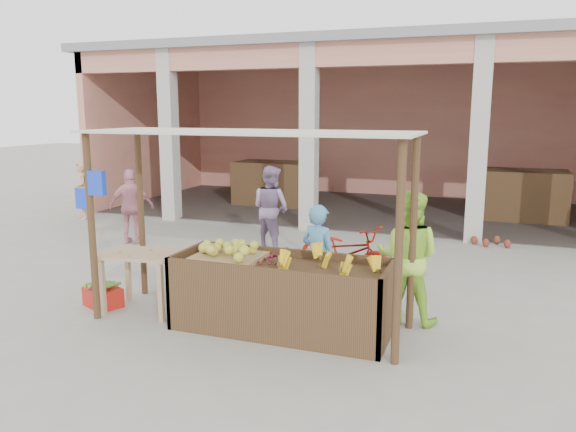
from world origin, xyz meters
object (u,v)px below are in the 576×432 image
at_px(motorcycle, 345,252).
at_px(red_crate, 103,297).
at_px(fruit_stall, 281,298).
at_px(vendor_green, 408,254).
at_px(side_table, 143,263).
at_px(vendor_blue, 319,255).

bearing_deg(motorcycle, red_crate, 149.58).
relative_size(fruit_stall, vendor_green, 1.49).
bearing_deg(motorcycle, side_table, 156.13).
xyz_separation_m(fruit_stall, red_crate, (-2.57, -0.05, -0.27)).
xyz_separation_m(red_crate, vendor_green, (3.94, 0.88, 0.74)).
bearing_deg(vendor_blue, motorcycle, -70.53).
xyz_separation_m(vendor_blue, motorcycle, (0.01, 1.38, -0.29)).
relative_size(fruit_stall, motorcycle, 1.43).
xyz_separation_m(vendor_blue, vendor_green, (1.15, 0.03, 0.11)).
bearing_deg(vendor_green, red_crate, 15.59).
bearing_deg(side_table, fruit_stall, -10.15).
distance_m(fruit_stall, vendor_blue, 0.90).
distance_m(fruit_stall, motorcycle, 2.19).
distance_m(red_crate, motorcycle, 3.60).
bearing_deg(side_table, motorcycle, 34.77).
bearing_deg(red_crate, motorcycle, 61.98).
relative_size(side_table, vendor_blue, 0.71).
height_order(fruit_stall, red_crate, fruit_stall).
distance_m(red_crate, vendor_green, 4.10).
height_order(vendor_green, motorcycle, vendor_green).
height_order(side_table, vendor_blue, vendor_blue).
distance_m(fruit_stall, vendor_green, 1.67).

